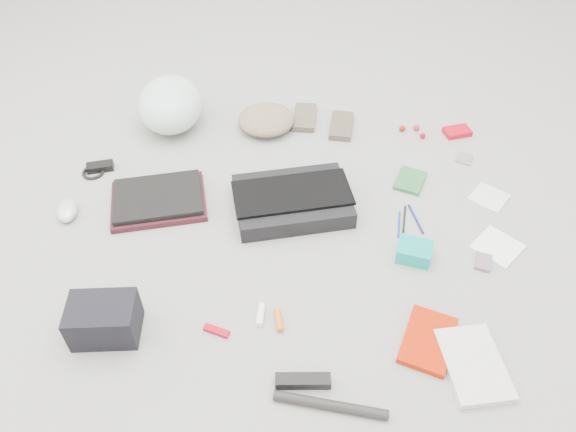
# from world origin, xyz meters

# --- Properties ---
(ground_plane) EXTENTS (4.00, 4.00, 0.00)m
(ground_plane) POSITION_xyz_m (0.00, 0.00, 0.00)
(ground_plane) COLOR gray
(messenger_bag) EXTENTS (0.45, 0.37, 0.06)m
(messenger_bag) POSITION_xyz_m (0.01, 0.09, 0.03)
(messenger_bag) COLOR black
(messenger_bag) RESTS_ON ground_plane
(bag_flap) EXTENTS (0.44, 0.28, 0.01)m
(bag_flap) POSITION_xyz_m (0.01, 0.09, 0.07)
(bag_flap) COLOR black
(bag_flap) RESTS_ON messenger_bag
(laptop_sleeve) EXTENTS (0.38, 0.32, 0.02)m
(laptop_sleeve) POSITION_xyz_m (-0.46, 0.08, 0.01)
(laptop_sleeve) COLOR #43151E
(laptop_sleeve) RESTS_ON ground_plane
(laptop) EXTENTS (0.35, 0.29, 0.02)m
(laptop) POSITION_xyz_m (-0.46, 0.08, 0.03)
(laptop) COLOR black
(laptop) RESTS_ON laptop_sleeve
(bike_helmet) EXTENTS (0.30, 0.36, 0.19)m
(bike_helmet) POSITION_xyz_m (-0.52, 0.55, 0.10)
(bike_helmet) COLOR white
(bike_helmet) RESTS_ON ground_plane
(beanie) EXTENTS (0.26, 0.25, 0.08)m
(beanie) POSITION_xyz_m (-0.13, 0.55, 0.04)
(beanie) COLOR #8A755A
(beanie) RESTS_ON ground_plane
(mitten_left) EXTENTS (0.09, 0.18, 0.03)m
(mitten_left) POSITION_xyz_m (0.02, 0.62, 0.01)
(mitten_left) COLOR brown
(mitten_left) RESTS_ON ground_plane
(mitten_right) EXTENTS (0.10, 0.18, 0.03)m
(mitten_right) POSITION_xyz_m (0.17, 0.57, 0.01)
(mitten_right) COLOR brown
(mitten_right) RESTS_ON ground_plane
(power_brick) EXTENTS (0.11, 0.07, 0.03)m
(power_brick) POSITION_xyz_m (-0.73, 0.24, 0.01)
(power_brick) COLOR black
(power_brick) RESTS_ON ground_plane
(cable_coil) EXTENTS (0.10, 0.10, 0.01)m
(cable_coil) POSITION_xyz_m (-0.75, 0.22, 0.01)
(cable_coil) COLOR black
(cable_coil) RESTS_ON ground_plane
(mouse) EXTENTS (0.10, 0.13, 0.04)m
(mouse) POSITION_xyz_m (-0.76, -0.00, 0.02)
(mouse) COLOR silver
(mouse) RESTS_ON ground_plane
(camera_bag) EXTENTS (0.20, 0.15, 0.12)m
(camera_bag) POSITION_xyz_m (-0.48, -0.46, 0.06)
(camera_bag) COLOR black
(camera_bag) RESTS_ON ground_plane
(multitool) EXTENTS (0.08, 0.04, 0.01)m
(multitool) POSITION_xyz_m (-0.17, -0.43, 0.01)
(multitool) COLOR #A80216
(multitool) RESTS_ON ground_plane
(toiletry_tube_white) EXTENTS (0.02, 0.07, 0.02)m
(toiletry_tube_white) POSITION_xyz_m (-0.05, -0.37, 0.01)
(toiletry_tube_white) COLOR white
(toiletry_tube_white) RESTS_ON ground_plane
(toiletry_tube_orange) EXTENTS (0.04, 0.07, 0.02)m
(toiletry_tube_orange) POSITION_xyz_m (0.00, -0.39, 0.01)
(toiletry_tube_orange) COLOR orange
(toiletry_tube_orange) RESTS_ON ground_plane
(u_lock) EXTENTS (0.15, 0.05, 0.03)m
(u_lock) POSITION_xyz_m (0.08, -0.58, 0.01)
(u_lock) COLOR black
(u_lock) RESTS_ON ground_plane
(bike_pump) EXTENTS (0.30, 0.06, 0.03)m
(bike_pump) POSITION_xyz_m (0.16, -0.64, 0.01)
(bike_pump) COLOR black
(bike_pump) RESTS_ON ground_plane
(book_red) EXTENTS (0.19, 0.23, 0.02)m
(book_red) POSITION_xyz_m (0.43, -0.42, 0.01)
(book_red) COLOR red
(book_red) RESTS_ON ground_plane
(book_white) EXTENTS (0.20, 0.26, 0.02)m
(book_white) POSITION_xyz_m (0.55, -0.49, 0.01)
(book_white) COLOR silver
(book_white) RESTS_ON ground_plane
(notepad) EXTENTS (0.13, 0.15, 0.02)m
(notepad) POSITION_xyz_m (0.43, 0.26, 0.01)
(notepad) COLOR #286534
(notepad) RESTS_ON ground_plane
(pen_blue) EXTENTS (0.02, 0.12, 0.01)m
(pen_blue) POSITION_xyz_m (0.38, 0.04, 0.00)
(pen_blue) COLOR #0F309B
(pen_blue) RESTS_ON ground_plane
(pen_black) EXTENTS (0.02, 0.13, 0.01)m
(pen_black) POSITION_xyz_m (0.40, 0.06, 0.00)
(pen_black) COLOR black
(pen_black) RESTS_ON ground_plane
(pen_navy) EXTENTS (0.05, 0.14, 0.01)m
(pen_navy) POSITION_xyz_m (0.44, 0.07, 0.00)
(pen_navy) COLOR navy
(pen_navy) RESTS_ON ground_plane
(accordion_wallet) EXTENTS (0.12, 0.11, 0.05)m
(accordion_wallet) POSITION_xyz_m (0.41, -0.11, 0.03)
(accordion_wallet) COLOR #0BAD9E
(accordion_wallet) RESTS_ON ground_plane
(card_deck) EXTENTS (0.07, 0.08, 0.01)m
(card_deck) POSITION_xyz_m (0.63, -0.12, 0.01)
(card_deck) COLOR gray
(card_deck) RESTS_ON ground_plane
(napkin_top) EXTENTS (0.16, 0.16, 0.01)m
(napkin_top) POSITION_xyz_m (0.71, 0.19, 0.00)
(napkin_top) COLOR silver
(napkin_top) RESTS_ON ground_plane
(napkin_bottom) EXTENTS (0.19, 0.19, 0.01)m
(napkin_bottom) POSITION_xyz_m (0.69, -0.04, 0.00)
(napkin_bottom) COLOR white
(napkin_bottom) RESTS_ON ground_plane
(lollipop_a) EXTENTS (0.03, 0.03, 0.03)m
(lollipop_a) POSITION_xyz_m (0.42, 0.57, 0.01)
(lollipop_a) COLOR #9D160A
(lollipop_a) RESTS_ON ground_plane
(lollipop_b) EXTENTS (0.03, 0.03, 0.03)m
(lollipop_b) POSITION_xyz_m (0.48, 0.58, 0.01)
(lollipop_b) COLOR #B71D31
(lollipop_b) RESTS_ON ground_plane
(lollipop_c) EXTENTS (0.03, 0.03, 0.02)m
(lollipop_c) POSITION_xyz_m (0.50, 0.53, 0.01)
(lollipop_c) COLOR #A10317
(lollipop_c) RESTS_ON ground_plane
(altoids_tin) EXTENTS (0.12, 0.10, 0.02)m
(altoids_tin) POSITION_xyz_m (0.64, 0.57, 0.01)
(altoids_tin) COLOR red
(altoids_tin) RESTS_ON ground_plane
(stamp_sheet) EXTENTS (0.08, 0.08, 0.00)m
(stamp_sheet) POSITION_xyz_m (0.65, 0.41, 0.00)
(stamp_sheet) COLOR gray
(stamp_sheet) RESTS_ON ground_plane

